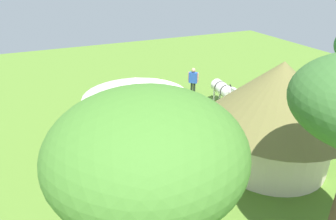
{
  "coord_description": "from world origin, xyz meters",
  "views": [
    {
      "loc": [
        5.94,
        11.79,
        7.05
      ],
      "look_at": [
        0.9,
        0.27,
        1.0
      ],
      "focal_mm": 32.13,
      "sensor_mm": 36.0,
      "label": 1
    }
  ],
  "objects": [
    {
      "name": "ground_plane",
      "position": [
        0.0,
        0.0,
        0.0
      ],
      "size": [
        36.0,
        36.0,
        0.0
      ],
      "primitive_type": "plane",
      "color": "#557D2B"
    },
    {
      "name": "thatched_hut",
      "position": [
        -1.71,
        4.28,
        2.28
      ],
      "size": [
        5.34,
        5.34,
        4.11
      ],
      "rotation": [
        0.0,
        0.0,
        4.3
      ],
      "color": "beige",
      "rests_on": "ground_plane"
    },
    {
      "name": "shade_umbrella",
      "position": [
        2.56,
        0.78,
        2.6
      ],
      "size": [
        4.39,
        4.39,
        3.0
      ],
      "color": "brown",
      "rests_on": "ground_plane"
    },
    {
      "name": "patio_dining_table",
      "position": [
        2.56,
        0.78,
        0.65
      ],
      "size": [
        1.41,
        1.2,
        0.74
      ],
      "rotation": [
        0.0,
        0.0,
        0.26
      ],
      "color": "silver",
      "rests_on": "ground_plane"
    },
    {
      "name": "patio_chair_west_end",
      "position": [
        3.68,
        0.55,
        0.52
      ],
      "size": [
        0.5,
        0.52,
        0.9
      ],
      "rotation": [
        0.0,
        0.0,
        1.36
      ],
      "color": "white",
      "rests_on": "ground_plane"
    },
    {
      "name": "patio_chair_east_end",
      "position": [
        1.49,
        1.19,
        0.52
      ],
      "size": [
        0.55,
        0.56,
        0.9
      ],
      "rotation": [
        0.0,
        0.0,
        -1.93
      ],
      "color": "silver",
      "rests_on": "ground_plane"
    },
    {
      "name": "guest_beside_umbrella",
      "position": [
        4.44,
        1.28,
        0.99
      ],
      "size": [
        0.36,
        0.56,
        1.65
      ],
      "rotation": [
        0.0,
        0.0,
        5.09
      ],
      "color": "#212425",
      "rests_on": "ground_plane"
    },
    {
      "name": "standing_watcher",
      "position": [
        -2.02,
        -2.73,
        1.07
      ],
      "size": [
        0.5,
        0.49,
        1.77
      ],
      "rotation": [
        0.0,
        0.0,
        -0.74
      ],
      "color": "black",
      "rests_on": "ground_plane"
    },
    {
      "name": "striped_lounge_chair",
      "position": [
        -0.88,
        -0.82,
        0.25
      ],
      "size": [
        0.58,
        0.84,
        0.59
      ],
      "rotation": [
        0.0,
        0.0,
        6.26
      ],
      "color": "#286EB5",
      "rests_on": "ground_plane"
    },
    {
      "name": "zebra_nearest_camera",
      "position": [
        1.76,
        -1.94,
        0.97
      ],
      "size": [
        0.89,
        2.32,
        1.5
      ],
      "rotation": [
        0.0,
        0.0,
        0.12
      ],
      "color": "silver",
      "rests_on": "ground_plane"
    },
    {
      "name": "zebra_by_umbrella",
      "position": [
        -2.96,
        -0.95,
        0.95
      ],
      "size": [
        0.78,
        2.31,
        1.48
      ],
      "rotation": [
        0.0,
        0.0,
        6.22
      ],
      "color": "silver",
      "rests_on": "ground_plane"
    },
    {
      "name": "zebra_toward_hut",
      "position": [
        2.5,
        3.09,
        0.93
      ],
      "size": [
        1.98,
        1.24,
        1.47
      ],
      "rotation": [
        0.0,
        0.0,
        4.25
      ],
      "color": "silver",
      "rests_on": "ground_plane"
    },
    {
      "name": "acacia_tree_far_lawn",
      "position": [
        4.41,
        7.32,
        3.93
      ],
      "size": [
        3.79,
        3.79,
        5.08
      ],
      "color": "brown",
      "rests_on": "ground_plane"
    }
  ]
}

